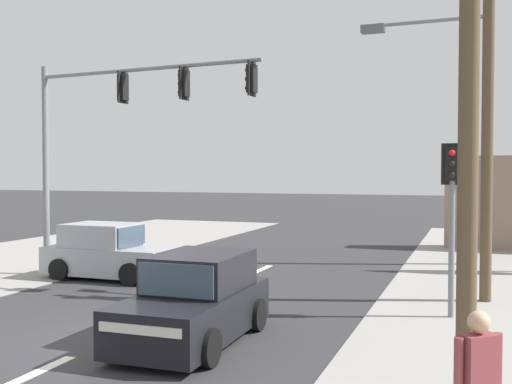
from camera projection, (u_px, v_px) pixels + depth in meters
ground_plane at (100, 344)px, 10.38m from camera, size 140.00×140.00×0.00m
lane_dash_near at (17, 381)px, 8.50m from camera, size 0.20×2.40×0.01m
lane_dash_mid at (180, 307)px, 13.19m from camera, size 0.20×2.40×0.01m
lane_dash_far at (257, 271)px, 17.89m from camera, size 0.20×2.40×0.01m
utility_pole_foreground_right at (458, 15)px, 7.73m from camera, size 3.78×0.31×9.30m
utility_pole_midground_right at (481, 89)px, 13.58m from camera, size 3.78×0.31×9.02m
utility_pole_background_right at (474, 93)px, 18.96m from camera, size 1.80×0.26×10.51m
traffic_signal_mast at (113, 121)px, 16.26m from camera, size 6.88×0.74×6.00m
pedestal_signal_right_kerb at (452, 200)px, 12.10m from camera, size 0.44×0.29×3.56m
hatchback_oncoming_near at (108, 253)px, 16.77m from camera, size 3.64×1.79×1.53m
hatchback_receding_far at (195, 302)px, 10.49m from camera, size 1.82×3.66×1.53m
pedestrian_at_kerb at (478, 382)px, 5.84m from camera, size 0.45×0.40×1.63m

